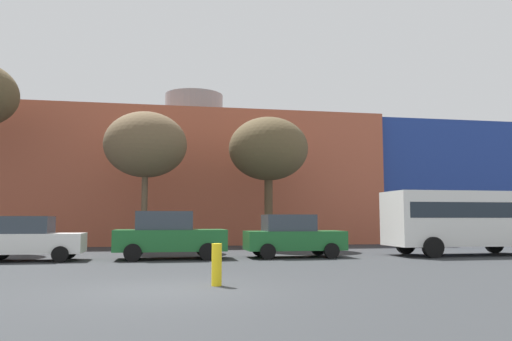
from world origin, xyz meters
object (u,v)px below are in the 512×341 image
Objects in this scene: parked_car_1 at (29,239)px; bare_tree_1 at (146,145)px; bollard_yellow_0 at (217,265)px; white_bus at (465,217)px; bare_tree_2 at (268,150)px; parked_car_2 at (169,235)px; parked_car_3 at (293,236)px.

parked_car_1 is 7.84m from bare_tree_1.
white_bus is at bearing 34.36° from bollard_yellow_0.
bare_tree_2 reaches higher than bare_tree_1.
parked_car_1 is at bearing 180.00° from parked_car_2.
bare_tree_1 reaches higher than white_bus.
parked_car_3 reaches higher than bollard_yellow_0.
bollard_yellow_0 is at bearing -82.61° from parked_car_2.
parked_car_1 reaches higher than bollard_yellow_0.
white_bus is 15.20m from bare_tree_1.
bare_tree_1 is 1.00× the size of bare_tree_2.
parked_car_1 is 0.89× the size of parked_car_2.
bollard_yellow_0 is (6.18, -8.09, -0.33)m from parked_car_1.
parked_car_2 reaches higher than parked_car_1.
bollard_yellow_0 is (-4.04, -13.45, -4.66)m from bare_tree_2.
bare_tree_2 reaches higher than bollard_yellow_0.
bare_tree_1 is at bearing 140.00° from parked_car_3.
bare_tree_2 is (5.09, 5.37, 4.23)m from parked_car_2.
parked_car_3 is 0.59× the size of white_bus.
parked_car_1 is 0.56× the size of bare_tree_1.
parked_car_2 is 6.80m from bare_tree_1.
white_bus reaches higher than bollard_yellow_0.
bare_tree_2 is 6.97× the size of bollard_yellow_0.
parked_car_3 is 4.06× the size of bollard_yellow_0.
white_bus is 6.92× the size of bollard_yellow_0.
parked_car_2 is 0.63× the size of white_bus.
parked_car_2 is at bearing 0.00° from parked_car_1.
bollard_yellow_0 is (1.05, -8.09, -0.43)m from parked_car_2.
white_bus is (17.74, -0.18, 0.80)m from parked_car_1.
parked_car_2 is at bearing 97.39° from bollard_yellow_0.
parked_car_1 is at bearing -180.00° from parked_car_3.
parked_car_3 is (4.98, 0.00, -0.06)m from parked_car_2.
parked_car_1 is 3.89× the size of bollard_yellow_0.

